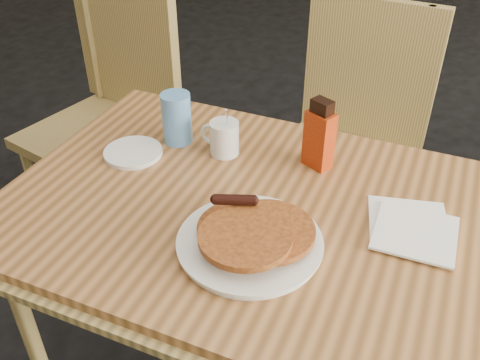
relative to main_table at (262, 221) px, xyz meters
name	(u,v)px	position (x,y,z in m)	size (l,w,h in m)	color
main_table	(262,221)	(0.00, 0.00, 0.00)	(1.29, 0.92, 0.75)	#AA6F3C
chair_main_far	(355,124)	(0.01, 0.74, -0.11)	(0.45, 0.45, 1.00)	tan
chair_wall_extra	(114,94)	(-0.83, 0.49, -0.08)	(0.54, 0.54, 1.05)	tan
pancake_plate	(251,238)	(0.04, -0.13, 0.07)	(0.31, 0.31, 0.09)	white
coffee_mug	(223,137)	(-0.19, 0.16, 0.09)	(0.11, 0.08, 0.14)	white
syrup_bottle	(319,136)	(0.05, 0.22, 0.13)	(0.08, 0.07, 0.18)	maroon
napkin_stack	(412,228)	(0.32, 0.08, 0.05)	(0.22, 0.23, 0.01)	white
blue_tumbler	(177,118)	(-0.33, 0.16, 0.11)	(0.08, 0.08, 0.14)	#578FCC
side_saucer	(133,152)	(-0.40, 0.05, 0.05)	(0.15, 0.15, 0.01)	white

